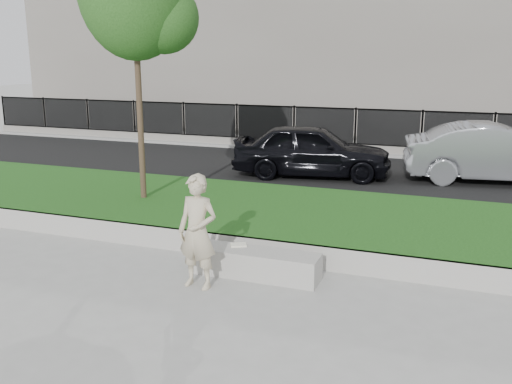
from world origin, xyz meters
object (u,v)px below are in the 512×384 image
at_px(stone_bench, 254,263).
at_px(car_silver, 497,153).
at_px(man, 198,232).
at_px(car_dark, 312,150).
at_px(book, 239,245).

height_order(stone_bench, car_silver, car_silver).
height_order(man, car_dark, man).
relative_size(stone_bench, book, 8.41).
xyz_separation_m(book, car_dark, (-0.77, 7.27, 0.35)).
distance_m(book, car_dark, 7.32).
distance_m(book, car_silver, 9.22).
distance_m(stone_bench, car_dark, 7.50).
xyz_separation_m(stone_bench, car_dark, (-1.09, 7.40, 0.57)).
height_order(book, car_silver, car_silver).
xyz_separation_m(stone_bench, car_silver, (3.71, 8.41, 0.61)).
bearing_deg(man, car_dark, 98.08).
height_order(man, car_silver, man).
bearing_deg(car_dark, man, 173.35).
xyz_separation_m(car_dark, car_silver, (4.80, 1.01, 0.04)).
relative_size(car_dark, car_silver, 0.92).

